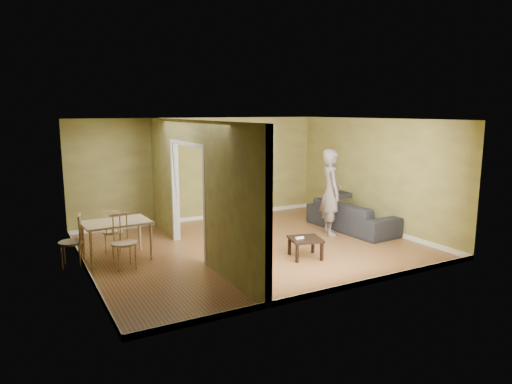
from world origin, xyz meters
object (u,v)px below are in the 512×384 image
Objects in this scene: bookshelf at (254,182)px; chair_near at (124,242)px; coffee_table at (305,241)px; dining_table at (116,225)px; person at (331,185)px; sofa at (352,211)px; chair_far at (113,230)px; chair_left at (71,241)px.

bookshelf is 4.86m from chair_near.
coffee_table is 0.49× the size of dining_table.
person reaches higher than chair_near.
coffee_table is at bearing 116.35° from sofa.
sofa is 2.46m from coffee_table.
bookshelf reaches higher than chair_far.
person is 1.93× the size of dining_table.
coffee_table is 0.61× the size of chair_left.
chair_left is at bearing 83.24° from sofa.
person is at bearing -5.80° from dining_table.
sofa is 6.13m from chair_left.
chair_near is (-3.16, 1.05, 0.16)m from coffee_table.
person reaches higher than coffee_table.
bookshelf is 4.35m from chair_far.
coffee_table is at bearing -26.89° from dining_table.
chair_left reaches higher than sofa.
dining_table is 0.58m from chair_near.
bookshelf is 1.51× the size of dining_table.
bookshelf is at bearing 28.58° from chair_near.
sofa is at bearing -178.24° from chair_far.
chair_left is at bearing -156.57° from bookshelf.
bookshelf reaches higher than sofa.
dining_table is (-4.06, -2.11, -0.23)m from bookshelf.
sofa is 1.31× the size of bookshelf.
person is 2.62× the size of chair_far.
sofa is 5.33m from dining_table.
bookshelf reaches higher than dining_table.
dining_table is (-4.63, 0.47, -0.48)m from person.
sofa is 1.97× the size of dining_table.
chair_far is at bearing 98.91° from person.
chair_left is at bearing 141.08° from chair_near.
chair_left is (-6.12, 0.40, 0.03)m from sofa.
chair_near is at bearing 161.54° from coffee_table.
bookshelf is 1.88× the size of chair_left.
sofa reaches higher than coffee_table.
chair_far is (-4.60, 1.01, -0.70)m from person.
dining_table is at bearing -152.55° from bookshelf.
chair_far is (-4.03, -1.57, -0.45)m from bookshelf.
bookshelf is 5.32m from chair_left.
person is 5.49m from chair_left.
sofa is at bearing -62.95° from person.
chair_far reaches higher than coffee_table.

